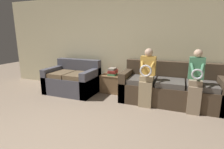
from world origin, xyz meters
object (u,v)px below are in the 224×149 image
Objects in this scene: book_stack at (113,72)px; couch_side at (73,81)px; child_left_seated at (147,75)px; side_shelf at (112,83)px; child_right_seated at (196,79)px; couch_main at (170,88)px.

couch_side is at bearing -159.61° from book_stack.
side_shelf is (-1.01, 0.56, -0.44)m from child_left_seated.
couch_side is 1.04× the size of child_left_seated.
child_right_seated is (2.96, -0.18, 0.37)m from couch_side.
book_stack is at bearing 164.13° from child_right_seated.
side_shelf is at bearing 172.25° from couch_main.
couch_main is 0.69m from child_left_seated.
side_shelf is (1.00, 0.37, -0.07)m from couch_side.
child_right_seated is at bearing -15.72° from side_shelf.
book_stack is at bearing 172.05° from couch_main.
child_right_seated is 2.11× the size of side_shelf.
child_right_seated is at bearing -15.87° from book_stack.
child_right_seated is at bearing -36.38° from couch_main.
couch_main is 1.52m from book_stack.
child_left_seated is at bearing -179.84° from child_right_seated.
child_left_seated is 1.24m from side_shelf.
side_shelf is (-1.49, 0.20, -0.09)m from couch_main.
couch_main is at bearing 143.62° from child_right_seated.
couch_side reaches higher than side_shelf.
couch_side is 1.10m from book_stack.
child_right_seated is at bearing 0.16° from child_left_seated.
side_shelf is at bearing 151.30° from child_left_seated.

